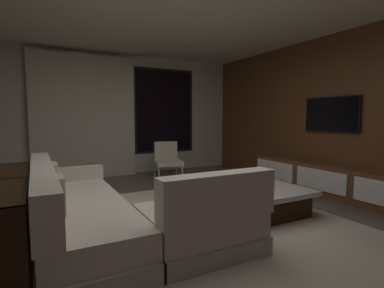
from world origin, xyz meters
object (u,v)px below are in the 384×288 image
Objects in this scene: media_console at (332,181)px; mounted_tv at (331,114)px; sectional_couch at (109,215)px; coffee_table at (256,200)px; console_table_behind_couch at (5,214)px; book_stack_on_coffee_table at (261,181)px; accent_chair_near_window at (167,159)px.

media_console is 3.02× the size of mounted_tv.
sectional_couch is 2.16× the size of coffee_table.
console_table_behind_couch is at bearing 179.69° from media_console.
coffee_table is 1.66m from media_console.
book_stack_on_coffee_table is 3.03m from console_table_behind_couch.
book_stack_on_coffee_table is 1.94m from mounted_tv.
mounted_tv is (1.69, 0.21, 0.93)m from book_stack_on_coffee_table.
accent_chair_near_window reaches higher than media_console.
sectional_couch is 2.44× the size of mounted_tv.
console_table_behind_couch is at bearing 177.84° from coffee_table.
coffee_table is 1.49× the size of accent_chair_near_window.
sectional_couch is at bearing -178.30° from media_console.
accent_chair_near_window is (-0.18, 2.61, 0.25)m from coffee_table.
coffee_table is 0.37× the size of media_console.
sectional_couch is 0.81× the size of media_console.
console_table_behind_couch is (-2.70, -2.51, -0.02)m from accent_chair_near_window.
sectional_couch is 1.19× the size of console_table_behind_couch.
accent_chair_near_window is at bearing 42.81° from console_table_behind_couch.
coffee_table is 0.28m from book_stack_on_coffee_table.
book_stack_on_coffee_table is 1.52m from media_console.
coffee_table is at bearing -2.16° from console_table_behind_couch.
mounted_tv is 0.49× the size of console_table_behind_couch.
accent_chair_near_window is at bearing 125.99° from media_console.
accent_chair_near_window is 3.22m from mounted_tv.
mounted_tv reaches higher than sectional_couch.
mounted_tv reaches higher than coffee_table.
coffee_table is at bearing -171.28° from mounted_tv.
media_console is at bearing 1.70° from sectional_couch.
console_table_behind_couch is at bearing 179.31° from book_stack_on_coffee_table.
sectional_couch is 3.21× the size of accent_chair_near_window.
console_table_behind_couch reaches higher than coffee_table.
mounted_tv is (0.18, 0.20, 1.10)m from media_console.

